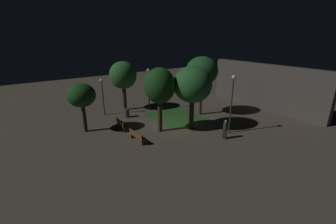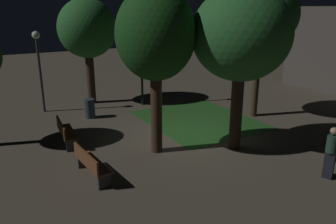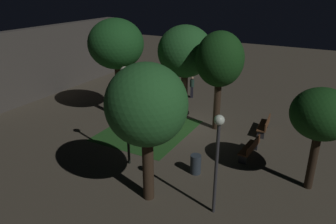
{
  "view_description": "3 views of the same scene",
  "coord_description": "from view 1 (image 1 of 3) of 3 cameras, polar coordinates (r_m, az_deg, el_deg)",
  "views": [
    {
      "loc": [
        16.23,
        -11.47,
        8.08
      ],
      "look_at": [
        -0.58,
        0.22,
        1.03
      ],
      "focal_mm": 24.05,
      "sensor_mm": 36.0,
      "label": 1
    },
    {
      "loc": [
        10.4,
        -6.73,
        4.87
      ],
      "look_at": [
        -1.31,
        0.1,
        0.62
      ],
      "focal_mm": 35.39,
      "sensor_mm": 36.0,
      "label": 2
    },
    {
      "loc": [
        -15.4,
        -7.21,
        7.84
      ],
      "look_at": [
        0.25,
        1.28,
        0.67
      ],
      "focal_mm": 34.06,
      "sensor_mm": 36.0,
      "label": 3
    }
  ],
  "objects": [
    {
      "name": "ground_plane",
      "position": [
        21.46,
        0.41,
        -3.12
      ],
      "size": [
        60.0,
        60.0,
        0.0
      ],
      "primitive_type": "plane",
      "color": "#4C4438"
    },
    {
      "name": "bench_by_lamp",
      "position": [
        20.63,
        -11.71,
        -3.04
      ],
      "size": [
        1.83,
        0.61,
        0.88
      ],
      "color": "#512D19",
      "rests_on": "ground"
    },
    {
      "name": "tree_near_wall",
      "position": [
        23.26,
        8.56,
        10.13
      ],
      "size": [
        3.25,
        3.25,
        6.07
      ],
      "color": "#423021",
      "rests_on": "ground"
    },
    {
      "name": "tree_back_right",
      "position": [
        18.77,
        -2.14,
        6.5
      ],
      "size": [
        2.62,
        2.62,
        5.59
      ],
      "color": "#38281C",
      "rests_on": "ground"
    },
    {
      "name": "tree_tall_center",
      "position": [
        20.21,
        -21.07,
        3.84
      ],
      "size": [
        2.34,
        2.34,
        4.29
      ],
      "color": "#2D2116",
      "rests_on": "ground"
    },
    {
      "name": "pedestrian",
      "position": [
        18.84,
        14.27,
        -4.2
      ],
      "size": [
        0.34,
        0.32,
        1.61
      ],
      "color": "black",
      "rests_on": "ground"
    },
    {
      "name": "bench_lawn_edge",
      "position": [
        18.08,
        -7.82,
        -6.05
      ],
      "size": [
        1.83,
        0.61,
        0.88
      ],
      "color": "brown",
      "rests_on": "ground"
    },
    {
      "name": "lamp_post_near_wall",
      "position": [
        24.2,
        -16.31,
        5.37
      ],
      "size": [
        0.36,
        0.36,
        3.88
      ],
      "color": "#333338",
      "rests_on": "ground"
    },
    {
      "name": "grass_lawn",
      "position": [
        23.38,
        2.0,
        -1.21
      ],
      "size": [
        5.4,
        4.53,
        0.01
      ],
      "primitive_type": "cube",
      "color": "#23511E",
      "rests_on": "ground"
    },
    {
      "name": "trash_bin",
      "position": [
        23.52,
        -10.35,
        -0.27
      ],
      "size": [
        0.48,
        0.48,
        0.89
      ],
      "primitive_type": "cylinder",
      "color": "#2D3842",
      "rests_on": "ground"
    },
    {
      "name": "lamp_post_plaza_west",
      "position": [
        24.76,
        -4.93,
        7.44
      ],
      "size": [
        0.36,
        0.36,
        4.64
      ],
      "color": "black",
      "rests_on": "ground"
    },
    {
      "name": "tree_right_canopy",
      "position": [
        19.41,
        6.24,
        6.82
      ],
      "size": [
        3.33,
        3.33,
        5.63
      ],
      "color": "#38281C",
      "rests_on": "ground"
    },
    {
      "name": "tree_back_left",
      "position": [
        25.23,
        -11.33,
        9.02
      ],
      "size": [
        2.96,
        2.96,
        5.41
      ],
      "color": "#38281C",
      "rests_on": "ground"
    },
    {
      "name": "building_wall_backdrop",
      "position": [
        28.0,
        23.25,
        5.96
      ],
      "size": [
        13.96,
        0.8,
        5.0
      ],
      "primitive_type": "cube",
      "color": "#4C4742",
      "rests_on": "ground"
    },
    {
      "name": "lamp_post_path_center",
      "position": [
        19.25,
        15.95,
        4.12
      ],
      "size": [
        0.36,
        0.36,
        5.04
      ],
      "color": "#333338",
      "rests_on": "ground"
    }
  ]
}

